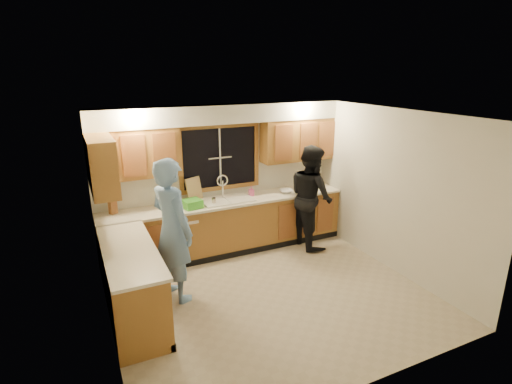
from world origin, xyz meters
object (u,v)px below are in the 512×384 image
Objects in this scene: knife_block at (113,207)px; bowl at (286,191)px; dishwasher at (179,237)px; soap_bottle at (251,191)px; stove at (139,306)px; man at (172,230)px; sink at (227,203)px; woman at (311,196)px; dish_crate at (192,204)px.

bowl is at bearing -30.87° from knife_block.
dishwasher is 4.68× the size of soap_bottle.
man is at bearing 51.42° from stove.
soap_bottle is (0.48, 0.05, 0.14)m from sink.
woman is (2.61, 0.67, -0.08)m from man.
knife_block is (-3.23, 0.54, 0.11)m from woman.
bowl reaches higher than dishwasher.
knife_block is (-1.81, 0.15, 0.15)m from sink.
soap_bottle is at bearing 68.10° from woman.
knife_block is 1.12× the size of soap_bottle.
man is 8.69× the size of bowl.
woman is 10.36× the size of soap_bottle.
knife_block is at bearing 170.10° from dishwasher.
dish_crate is at bearing -171.73° from soap_bottle.
man is at bearing -146.27° from soap_bottle.
dish_crate is 1.24× the size of bowl.
woman reaches higher than knife_block.
stove is 3.19× the size of dish_crate.
woman is 9.22× the size of knife_block.
dish_crate is 1.61× the size of soap_bottle.
sink is at bearing 177.38° from bowl.
dishwasher is at bearing 62.31° from stove.
knife_block is (-0.61, 1.21, 0.03)m from man.
dishwasher is 2.04m from stove.
man is at bearing -138.29° from sink.
dishwasher is at bearing 156.26° from dish_crate.
sink reaches higher than knife_block.
man is 1.10m from dish_crate.
stove is 2.06m from knife_block.
knife_block is 2.93m from bowl.
stove is 0.50× the size of woman.
woman is (1.42, -0.39, 0.04)m from sink.
bowl is at bearing -9.37° from soap_bottle.
knife_block reaches higher than dishwasher.
knife_block is at bearing 176.02° from bowl.
sink is at bearing -69.90° from man.
man reaches higher than soap_bottle.
knife_block is (-0.96, 0.17, 0.61)m from dishwasher.
sink is at bearing 45.39° from stove.
sink is 0.43× the size of man.
dishwasher is 0.45× the size of woman.
bowl is at bearing -1.06° from dishwasher.
dish_crate is at bearing -51.78° from man.
sink reaches higher than dish_crate.
woman is at bearing -48.13° from bowl.
man is (0.61, 0.76, 0.54)m from stove.
knife_block is at bearing 83.87° from woman.
dishwasher is at bearing -179.01° from sink.
dishwasher is 2.36m from woman.
man reaches higher than bowl.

